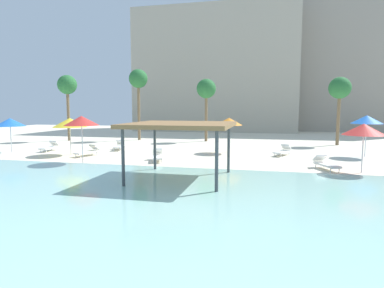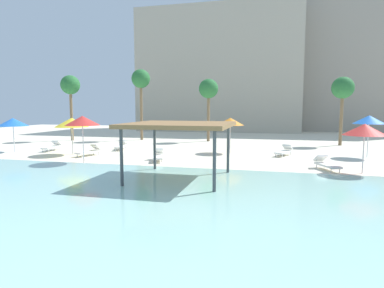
# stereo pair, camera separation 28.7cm
# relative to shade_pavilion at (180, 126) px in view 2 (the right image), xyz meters

# --- Properties ---
(ground_plane) EXTENTS (80.00, 80.00, 0.00)m
(ground_plane) POSITION_rel_shade_pavilion_xyz_m (-0.34, 1.28, -2.49)
(ground_plane) COLOR beige
(lagoon_water) EXTENTS (44.00, 13.50, 0.04)m
(lagoon_water) POSITION_rel_shade_pavilion_xyz_m (-0.34, -3.97, -2.47)
(lagoon_water) COLOR #99D1C6
(lagoon_water) RESTS_ON ground
(shade_pavilion) EXTENTS (4.65, 4.65, 2.64)m
(shade_pavilion) POSITION_rel_shade_pavilion_xyz_m (0.00, 0.00, 0.00)
(shade_pavilion) COLOR #42474C
(shade_pavilion) RESTS_ON ground
(beach_umbrella_blue_0) EXTENTS (2.03, 2.03, 2.82)m
(beach_umbrella_blue_0) POSITION_rel_shade_pavilion_xyz_m (10.34, 9.62, 0.05)
(beach_umbrella_blue_0) COLOR silver
(beach_umbrella_blue_0) RESTS_ON ground
(beach_umbrella_blue_1) EXTENTS (2.16, 2.16, 2.55)m
(beach_umbrella_blue_1) POSITION_rel_shade_pavilion_xyz_m (-14.76, 6.13, -0.24)
(beach_umbrella_blue_1) COLOR silver
(beach_umbrella_blue_1) RESTS_ON ground
(beach_umbrella_red_2) EXTENTS (2.09, 2.09, 2.52)m
(beach_umbrella_red_2) POSITION_rel_shade_pavilion_xyz_m (8.62, 3.59, -0.25)
(beach_umbrella_red_2) COLOR silver
(beach_umbrella_red_2) RESTS_ON ground
(beach_umbrella_red_3) EXTENTS (2.07, 2.07, 2.84)m
(beach_umbrella_red_3) POSITION_rel_shade_pavilion_xyz_m (-6.93, 3.02, 0.07)
(beach_umbrella_red_3) COLOR silver
(beach_umbrella_red_3) RESTS_ON ground
(beach_umbrella_orange_4) EXTENTS (2.01, 2.01, 2.59)m
(beach_umbrella_orange_4) POSITION_rel_shade_pavilion_xyz_m (1.08, 9.63, -0.18)
(beach_umbrella_orange_4) COLOR silver
(beach_umbrella_orange_4) RESTS_ON ground
(beach_umbrella_yellow_7) EXTENTS (2.34, 2.34, 2.61)m
(beach_umbrella_yellow_7) POSITION_rel_shade_pavilion_xyz_m (-9.69, 5.99, -0.20)
(beach_umbrella_yellow_7) COLOR silver
(beach_umbrella_yellow_7) RESTS_ON ground
(lounge_chair_0) EXTENTS (1.03, 1.98, 0.74)m
(lounge_chair_0) POSITION_rel_shade_pavilion_xyz_m (-7.58, 9.37, -2.16)
(lounge_chair_0) COLOR white
(lounge_chair_0) RESTS_ON ground
(lounge_chair_1) EXTENTS (1.27, 1.98, 0.74)m
(lounge_chair_1) POSITION_rel_shade_pavilion_xyz_m (6.97, 4.20, -2.16)
(lounge_chair_1) COLOR white
(lounge_chair_1) RESTS_ON ground
(lounge_chair_2) EXTENTS (1.34, 1.97, 0.74)m
(lounge_chair_2) POSITION_rel_shade_pavilion_xyz_m (4.95, 9.08, -2.16)
(lounge_chair_2) COLOR white
(lounge_chair_2) RESTS_ON ground
(lounge_chair_3) EXTENTS (0.71, 1.93, 0.74)m
(lounge_chair_3) POSITION_rel_shade_pavilion_xyz_m (-12.47, 7.50, -2.16)
(lounge_chair_3) COLOR white
(lounge_chair_3) RESTS_ON ground
(lounge_chair_5) EXTENTS (1.14, 1.99, 0.74)m
(lounge_chair_5) POSITION_rel_shade_pavilion_xyz_m (-8.21, 5.79, -2.16)
(lounge_chair_5) COLOR white
(lounge_chair_5) RESTS_ON ground
(lounge_chair_6) EXTENTS (1.17, 1.99, 0.74)m
(lounge_chair_6) POSITION_rel_shade_pavilion_xyz_m (-2.83, 4.82, -2.16)
(lounge_chair_6) COLOR white
(lounge_chair_6) RESTS_ON ground
(palm_tree_0) EXTENTS (1.90, 1.90, 6.00)m
(palm_tree_0) POSITION_rel_shade_pavilion_xyz_m (9.94, 16.75, 2.42)
(palm_tree_0) COLOR brown
(palm_tree_0) RESTS_ON ground
(palm_tree_1) EXTENTS (1.90, 1.90, 7.21)m
(palm_tree_1) POSITION_rel_shade_pavilion_xyz_m (-9.10, 17.24, 3.57)
(palm_tree_1) COLOR brown
(palm_tree_1) RESTS_ON ground
(palm_tree_2) EXTENTS (1.90, 1.90, 6.55)m
(palm_tree_2) POSITION_rel_shade_pavilion_xyz_m (-15.76, 14.96, 2.95)
(palm_tree_2) COLOR brown
(palm_tree_2) RESTS_ON ground
(palm_tree_3) EXTENTS (1.90, 1.90, 6.13)m
(palm_tree_3) POSITION_rel_shade_pavilion_xyz_m (-2.10, 17.44, 2.55)
(palm_tree_3) COLOR brown
(palm_tree_3) RESTS_ON ground
(hotel_block_0) EXTENTS (22.68, 11.18, 17.07)m
(hotel_block_0) POSITION_rel_shade_pavilion_xyz_m (-3.68, 34.77, 6.05)
(hotel_block_0) COLOR #B2A893
(hotel_block_0) RESTS_ON ground
(hotel_block_1) EXTENTS (23.19, 10.35, 21.50)m
(hotel_block_1) POSITION_rel_shade_pavilion_xyz_m (14.94, 38.65, 8.27)
(hotel_block_1) COLOR #9E9384
(hotel_block_1) RESTS_ON ground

